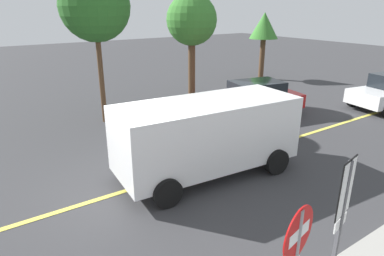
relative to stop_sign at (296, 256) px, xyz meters
name	(u,v)px	position (x,y,z in m)	size (l,w,h in m)	color
ground_plane	(139,187)	(0.24, 5.36, -1.60)	(80.00, 80.00, 0.00)	#38383A
lane_marking_centre	(224,160)	(3.24, 5.36, -1.59)	(28.00, 0.16, 0.01)	#E0D14C
stop_sign	(296,256)	(0.00, 0.00, 0.00)	(0.75, 0.18, 2.34)	gray
speed_limit_sign	(343,203)	(1.40, 0.25, 0.17)	(0.53, 0.13, 2.52)	#4C4C51
white_van	(208,133)	(2.29, 4.96, -0.33)	(5.34, 2.60, 2.20)	white
car_red_mid_road	(253,98)	(7.32, 8.34, -0.82)	(4.83, 2.66, 1.54)	red
tree_left_verge	(264,27)	(13.50, 13.97, 1.76)	(1.85, 1.85, 4.29)	#513823
tree_centre_verge	(192,21)	(6.24, 11.61, 2.39)	(2.40, 2.40, 5.25)	#513823
tree_right_verge	(95,7)	(1.51, 11.24, 3.04)	(2.72, 2.72, 6.02)	#513823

